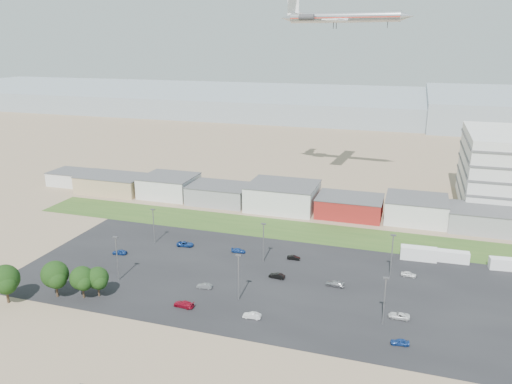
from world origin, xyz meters
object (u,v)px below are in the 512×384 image
at_px(parked_car_11, 294,258).
at_px(parked_car_4, 205,286).
at_px(airliner, 344,17).
at_px(parked_car_0, 399,316).
at_px(parked_car_7, 277,276).
at_px(parked_car_3, 184,304).
at_px(parked_car_12, 335,284).
at_px(parked_car_13, 252,315).
at_px(parked_car_9, 185,244).
at_px(box_trailer_a, 419,253).
at_px(parked_car_5, 120,252).
at_px(parked_car_2, 400,342).
at_px(parked_car_8, 409,274).

bearing_deg(parked_car_11, parked_car_4, 140.52).
height_order(airliner, parked_car_0, airliner).
bearing_deg(parked_car_7, parked_car_11, 179.27).
height_order(parked_car_3, parked_car_12, parked_car_3).
xyz_separation_m(parked_car_4, parked_car_13, (14.01, -8.68, 0.03)).
bearing_deg(airliner, parked_car_13, -86.10).
height_order(airliner, parked_car_9, airliner).
relative_size(box_trailer_a, airliner, 0.19).
height_order(box_trailer_a, parked_car_12, box_trailer_a).
distance_m(parked_car_5, parked_car_13, 46.41).
bearing_deg(parked_car_2, parked_car_3, -97.37).
xyz_separation_m(parked_car_5, parked_car_13, (42.32, -19.05, -0.04)).
distance_m(parked_car_5, parked_car_12, 55.89).
height_order(airliner, parked_car_8, airliner).
relative_size(parked_car_3, parked_car_12, 1.05).
distance_m(parked_car_4, parked_car_8, 47.68).
bearing_deg(box_trailer_a, parked_car_8, -103.23).
xyz_separation_m(parked_car_3, parked_car_9, (-13.56, 29.18, -0.02)).
bearing_deg(parked_car_0, parked_car_13, -74.17).
relative_size(airliner, parked_car_13, 12.69).
distance_m(airliner, parked_car_5, 108.40).
distance_m(parked_car_3, parked_car_8, 52.71).
bearing_deg(parked_car_11, parked_car_8, -95.07).
relative_size(parked_car_4, parked_car_11, 1.05).
xyz_separation_m(box_trailer_a, parked_car_9, (-59.77, -10.24, -1.01)).
relative_size(parked_car_2, parked_car_9, 0.74).
xyz_separation_m(parked_car_2, parked_car_8, (0.85, 29.07, 0.02)).
relative_size(parked_car_8, parked_car_13, 0.96).
bearing_deg(parked_car_7, parked_car_2, 62.33).
bearing_deg(airliner, parked_car_0, -68.73).
distance_m(airliner, parked_car_2, 118.57).
relative_size(parked_car_3, parked_car_7, 1.18).
distance_m(box_trailer_a, parked_car_0, 30.64).
distance_m(parked_car_3, parked_car_7, 23.79).
xyz_separation_m(parked_car_0, parked_car_4, (-41.91, -0.16, -0.01)).
height_order(box_trailer_a, parked_car_8, box_trailer_a).
bearing_deg(parked_car_13, parked_car_5, -118.70).
relative_size(parked_car_2, parked_car_12, 0.79).
relative_size(parked_car_0, parked_car_2, 1.24).
height_order(parked_car_5, parked_car_13, parked_car_5).
bearing_deg(airliner, parked_car_4, -95.07).
bearing_deg(parked_car_8, parked_car_12, 125.92).
distance_m(parked_car_5, parked_car_7, 42.41).
height_order(box_trailer_a, parked_car_3, box_trailer_a).
relative_size(airliner, parked_car_4, 13.42).
bearing_deg(airliner, parked_car_3, -94.70).
relative_size(parked_car_5, parked_car_9, 0.83).
bearing_deg(parked_car_2, box_trailer_a, 168.91).
relative_size(parked_car_4, parked_car_8, 0.99).
bearing_deg(parked_car_7, parked_car_4, -49.63).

